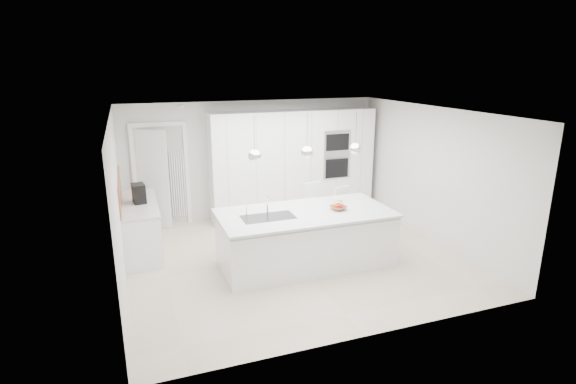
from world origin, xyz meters
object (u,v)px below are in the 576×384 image
object	(u,v)px
fruit_bowl	(338,208)
bar_stool_right	(344,214)
island_base	(306,240)
espresso_machine	(139,193)
bar_stool_left	(315,212)

from	to	relation	value
fruit_bowl	bar_stool_right	world-z (taller)	bar_stool_right
island_base	bar_stool_right	world-z (taller)	bar_stool_right
fruit_bowl	espresso_machine	size ratio (longest dim) A/B	0.81
fruit_bowl	bar_stool_left	distance (m)	1.07
island_base	espresso_machine	xyz separation A→B (m)	(-2.53, 1.51, 0.64)
espresso_machine	bar_stool_right	world-z (taller)	espresso_machine
espresso_machine	bar_stool_left	xyz separation A→B (m)	(3.10, -0.55, -0.53)
fruit_bowl	bar_stool_left	world-z (taller)	bar_stool_left
espresso_machine	bar_stool_left	world-z (taller)	espresso_machine
fruit_bowl	espresso_machine	bearing A→B (deg)	153.42
espresso_machine	island_base	bearing A→B (deg)	-38.25
fruit_bowl	bar_stool_left	xyz separation A→B (m)	(0.01, 1.00, -0.39)
espresso_machine	bar_stool_left	bearing A→B (deg)	-17.38
espresso_machine	bar_stool_right	distance (m)	3.75
island_base	espresso_machine	size ratio (longest dim) A/B	8.43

